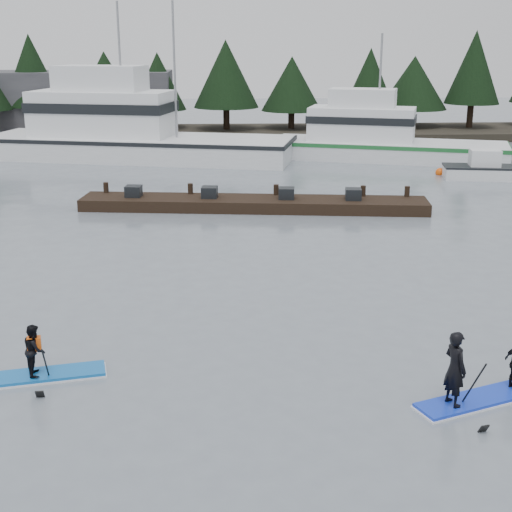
{
  "coord_description": "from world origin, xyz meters",
  "views": [
    {
      "loc": [
        -1.01,
        -14.74,
        7.44
      ],
      "look_at": [
        0.0,
        6.0,
        1.1
      ],
      "focal_mm": 50.0,
      "sensor_mm": 36.0,
      "label": 1
    }
  ],
  "objects_px": {
    "fishing_boat_medium": "(381,149)",
    "paddleboard_solo": "(36,361)",
    "fishing_boat_large": "(130,145)",
    "paddleboard_duo": "(480,376)",
    "floating_dock": "(253,204)"
  },
  "relations": [
    {
      "from": "paddleboard_solo",
      "to": "paddleboard_duo",
      "type": "relative_size",
      "value": 1.0
    },
    {
      "from": "floating_dock",
      "to": "fishing_boat_medium",
      "type": "bearing_deg",
      "value": 63.81
    },
    {
      "from": "paddleboard_duo",
      "to": "floating_dock",
      "type": "bearing_deg",
      "value": 81.02
    },
    {
      "from": "fishing_boat_large",
      "to": "paddleboard_duo",
      "type": "distance_m",
      "value": 34.99
    },
    {
      "from": "fishing_boat_medium",
      "to": "paddleboard_solo",
      "type": "xyz_separation_m",
      "value": [
        -14.62,
        -30.5,
        -0.19
      ]
    },
    {
      "from": "fishing_boat_large",
      "to": "paddleboard_duo",
      "type": "bearing_deg",
      "value": -57.68
    },
    {
      "from": "fishing_boat_large",
      "to": "floating_dock",
      "type": "relative_size",
      "value": 1.3
    },
    {
      "from": "fishing_boat_medium",
      "to": "paddleboard_solo",
      "type": "bearing_deg",
      "value": -97.94
    },
    {
      "from": "fishing_boat_large",
      "to": "paddleboard_solo",
      "type": "xyz_separation_m",
      "value": [
        1.62,
        -31.52,
        -0.41
      ]
    },
    {
      "from": "paddleboard_solo",
      "to": "floating_dock",
      "type": "bearing_deg",
      "value": 59.41
    },
    {
      "from": "floating_dock",
      "to": "paddleboard_solo",
      "type": "height_order",
      "value": "paddleboard_solo"
    },
    {
      "from": "fishing_boat_medium",
      "to": "paddleboard_solo",
      "type": "height_order",
      "value": "fishing_boat_medium"
    },
    {
      "from": "fishing_boat_large",
      "to": "paddleboard_duo",
      "type": "relative_size",
      "value": 6.5
    },
    {
      "from": "fishing_boat_medium",
      "to": "paddleboard_duo",
      "type": "relative_size",
      "value": 4.89
    },
    {
      "from": "fishing_boat_large",
      "to": "fishing_boat_medium",
      "type": "height_order",
      "value": "fishing_boat_large"
    }
  ]
}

